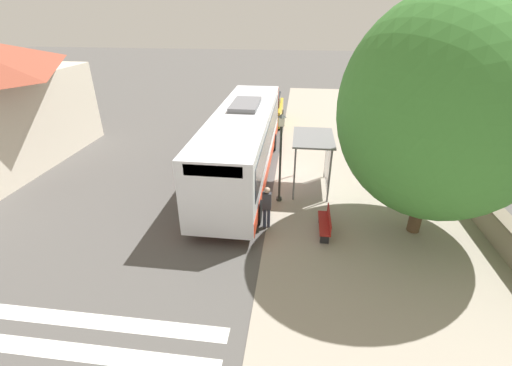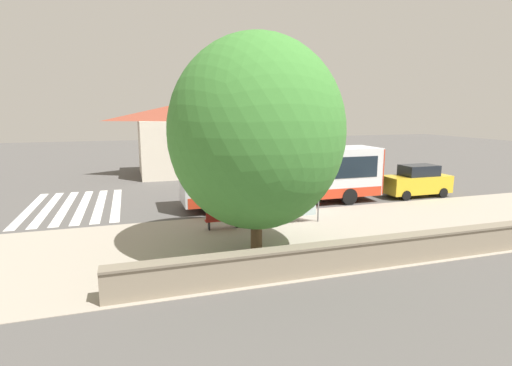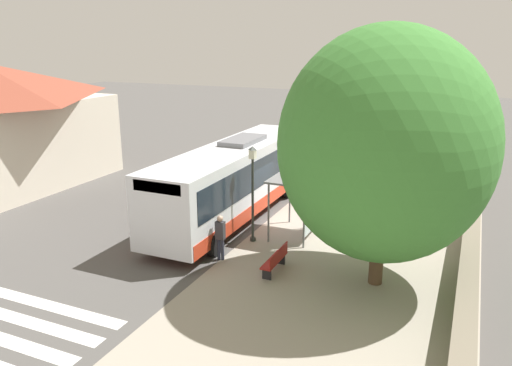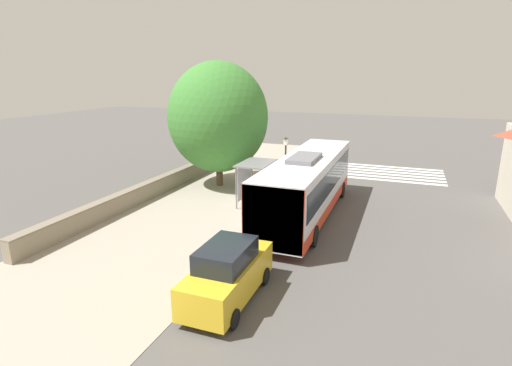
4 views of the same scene
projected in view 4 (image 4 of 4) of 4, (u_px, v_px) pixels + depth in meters
ground_plane at (278, 213)px, 22.63m from camera, size 120.00×120.00×0.00m
sidewalk_plaza at (207, 204)px, 24.17m from camera, size 9.00×44.00×0.02m
crosswalk_stripes at (384, 173)px, 31.95m from camera, size 9.00×5.25×0.01m
stone_wall at (150, 189)px, 25.41m from camera, size 0.60×20.00×1.08m
bus at (307, 184)px, 21.70m from camera, size 2.77×12.20×3.58m
bus_shelter at (254, 170)px, 23.73m from camera, size 1.81×2.80×2.59m
pedestrian at (299, 176)px, 26.58m from camera, size 0.34×0.24×1.77m
bench at (268, 181)px, 27.63m from camera, size 0.40×1.69×0.88m
street_lamp_near at (285, 163)px, 24.41m from camera, size 0.28×0.28×3.99m
shade_tree at (218, 117)px, 27.12m from camera, size 6.81×6.81×8.54m
parked_car_behind_bus at (228, 273)px, 13.75m from camera, size 1.86×4.45×2.10m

